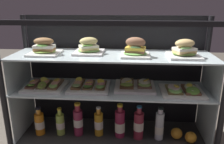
# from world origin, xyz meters

# --- Properties ---
(ground_plane) EXTENTS (6.00, 6.00, 0.02)m
(ground_plane) POSITION_xyz_m (0.00, 0.00, -0.01)
(ground_plane) COLOR #4D453D
(ground_plane) RESTS_ON ground
(case_base_deck) EXTENTS (1.38, 0.43, 0.04)m
(case_base_deck) POSITION_xyz_m (0.00, 0.00, 0.02)
(case_base_deck) COLOR #2F2F2E
(case_base_deck) RESTS_ON ground
(case_frame) EXTENTS (1.38, 0.43, 0.87)m
(case_frame) POSITION_xyz_m (0.00, 0.11, 0.48)
(case_frame) COLOR black
(case_frame) RESTS_ON ground
(riser_lower_tier) EXTENTS (1.31, 0.35, 0.34)m
(riser_lower_tier) POSITION_xyz_m (0.00, 0.00, 0.21)
(riser_lower_tier) COLOR silver
(riser_lower_tier) RESTS_ON case_base_deck
(shelf_lower_glass) EXTENTS (1.32, 0.37, 0.01)m
(shelf_lower_glass) POSITION_xyz_m (0.00, 0.00, 0.39)
(shelf_lower_glass) COLOR silver
(shelf_lower_glass) RESTS_ON riser_lower_tier
(riser_upper_tier) EXTENTS (1.31, 0.35, 0.23)m
(riser_upper_tier) POSITION_xyz_m (0.00, 0.00, 0.50)
(riser_upper_tier) COLOR silver
(riser_upper_tier) RESTS_ON shelf_lower_glass
(shelf_upper_glass) EXTENTS (1.32, 0.37, 0.01)m
(shelf_upper_glass) POSITION_xyz_m (0.00, 0.00, 0.62)
(shelf_upper_glass) COLOR silver
(shelf_upper_glass) RESTS_ON riser_upper_tier
(plated_roll_sandwich_mid_right) EXTENTS (0.20, 0.20, 0.11)m
(plated_roll_sandwich_mid_right) POSITION_xyz_m (-0.45, -0.02, 0.67)
(plated_roll_sandwich_mid_right) COLOR white
(plated_roll_sandwich_mid_right) RESTS_ON shelf_upper_glass
(plated_roll_sandwich_far_left) EXTENTS (0.19, 0.19, 0.11)m
(plated_roll_sandwich_far_left) POSITION_xyz_m (-0.16, 0.03, 0.67)
(plated_roll_sandwich_far_left) COLOR white
(plated_roll_sandwich_far_left) RESTS_ON shelf_upper_glass
(plated_roll_sandwich_center) EXTENTS (0.18, 0.18, 0.12)m
(plated_roll_sandwich_center) POSITION_xyz_m (0.15, -0.03, 0.67)
(plated_roll_sandwich_center) COLOR white
(plated_roll_sandwich_center) RESTS_ON shelf_upper_glass
(plated_roll_sandwich_mid_left) EXTENTS (0.20, 0.20, 0.11)m
(plated_roll_sandwich_mid_left) POSITION_xyz_m (0.45, -0.03, 0.67)
(plated_roll_sandwich_mid_left) COLOR white
(plated_roll_sandwich_mid_left) RESTS_ON shelf_upper_glass
(open_sandwich_tray_left_of_center) EXTENTS (0.27, 0.25, 0.07)m
(open_sandwich_tray_left_of_center) POSITION_xyz_m (-0.46, -0.02, 0.41)
(open_sandwich_tray_left_of_center) COLOR white
(open_sandwich_tray_left_of_center) RESTS_ON shelf_lower_glass
(open_sandwich_tray_near_right_corner) EXTENTS (0.27, 0.25, 0.06)m
(open_sandwich_tray_near_right_corner) POSITION_xyz_m (-0.16, -0.01, 0.41)
(open_sandwich_tray_near_right_corner) COLOR white
(open_sandwich_tray_near_right_corner) RESTS_ON shelf_lower_glass
(open_sandwich_tray_near_left_corner) EXTENTS (0.27, 0.25, 0.06)m
(open_sandwich_tray_near_left_corner) POSITION_xyz_m (0.16, 0.03, 0.41)
(open_sandwich_tray_near_left_corner) COLOR white
(open_sandwich_tray_near_left_corner) RESTS_ON shelf_lower_glass
(open_sandwich_tray_right_of_center) EXTENTS (0.27, 0.25, 0.06)m
(open_sandwich_tray_right_of_center) POSITION_xyz_m (0.47, -0.04, 0.41)
(open_sandwich_tray_right_of_center) COLOR white
(open_sandwich_tray_right_of_center) RESTS_ON shelf_lower_glass
(juice_bottle_back_left) EXTENTS (0.07, 0.07, 0.21)m
(juice_bottle_back_left) POSITION_xyz_m (-0.52, -0.04, 0.12)
(juice_bottle_back_left) COLOR orange
(juice_bottle_back_left) RESTS_ON case_base_deck
(juice_bottle_front_left_end) EXTENTS (0.06, 0.06, 0.21)m
(juice_bottle_front_left_end) POSITION_xyz_m (-0.37, -0.03, 0.12)
(juice_bottle_front_left_end) COLOR #AFD250
(juice_bottle_front_left_end) RESTS_ON case_base_deck
(juice_bottle_front_middle) EXTENTS (0.07, 0.07, 0.25)m
(juice_bottle_front_middle) POSITION_xyz_m (-0.24, -0.03, 0.14)
(juice_bottle_front_middle) COLOR #97294A
(juice_bottle_front_middle) RESTS_ON case_base_deck
(juice_bottle_back_center) EXTENTS (0.06, 0.06, 0.22)m
(juice_bottle_back_center) POSITION_xyz_m (-0.09, -0.02, 0.13)
(juice_bottle_back_center) COLOR gold
(juice_bottle_back_center) RESTS_ON case_base_deck
(juice_bottle_front_fourth) EXTENTS (0.07, 0.07, 0.25)m
(juice_bottle_front_fourth) POSITION_xyz_m (0.06, -0.03, 0.14)
(juice_bottle_front_fourth) COLOR #962244
(juice_bottle_front_fourth) RESTS_ON case_base_deck
(juice_bottle_front_second) EXTENTS (0.07, 0.07, 0.25)m
(juice_bottle_front_second) POSITION_xyz_m (0.19, -0.04, 0.14)
(juice_bottle_front_second) COLOR maroon
(juice_bottle_front_second) RESTS_ON case_base_deck
(juice_bottle_near_post) EXTENTS (0.06, 0.06, 0.24)m
(juice_bottle_near_post) POSITION_xyz_m (0.33, -0.04, 0.14)
(juice_bottle_near_post) COLOR silver
(juice_bottle_near_post) RESTS_ON case_base_deck
(orange_fruit_beside_bottles) EXTENTS (0.08, 0.08, 0.08)m
(orange_fruit_beside_bottles) POSITION_xyz_m (0.55, -0.07, 0.08)
(orange_fruit_beside_bottles) COLOR orange
(orange_fruit_beside_bottles) RESTS_ON case_base_deck
(orange_fruit_near_left_post) EXTENTS (0.08, 0.08, 0.08)m
(orange_fruit_near_left_post) POSITION_xyz_m (0.46, -0.03, 0.08)
(orange_fruit_near_left_post) COLOR orange
(orange_fruit_near_left_post) RESTS_ON case_base_deck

